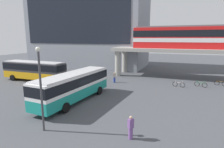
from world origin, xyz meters
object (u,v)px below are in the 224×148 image
Objects in this scene: bicycle_silver at (179,84)px; bicycle_green at (201,84)px; bus_main at (74,84)px; pedestrian_walking_across at (131,128)px; train at (210,37)px; station_building at (88,23)px; bicycle_brown at (221,83)px; bus_secondary at (34,69)px; pedestrian_by_bike_rack at (114,77)px.

bicycle_silver and bicycle_green have the same top height.
bicycle_green is (13.69, 12.13, -1.63)m from bus_main.
bicycle_silver is at bearing 80.95° from pedestrian_walking_across.
train is 24.94m from pedestrian_walking_across.
station_building is at bearing 146.42° from bicycle_silver.
pedestrian_walking_across reaches higher than bicycle_brown.
pedestrian_walking_across reaches higher than bicycle_silver.
bus_secondary is 6.43× the size of pedestrian_by_bike_rack.
train is at bearing 23.16° from bus_secondary.
bicycle_green is 12.87m from pedestrian_by_bike_rack.
bicycle_brown is at bearing 14.23° from pedestrian_by_bike_rack.
train reaches higher than bicycle_silver.
station_building reaches higher than bicycle_silver.
bicycle_brown is 1.01× the size of pedestrian_by_bike_rack.
train is 23.63m from bus_main.
bus_secondary is at bearing -163.54° from pedestrian_by_bike_rack.
bicycle_green and bicycle_brown have the same top height.
train is 14.55× the size of pedestrian_by_bike_rack.
bicycle_green is 0.98× the size of pedestrian_by_bike_rack.
station_building is at bearing 91.42° from bus_secondary.
bicycle_green is (3.00, 1.16, 0.00)m from bicycle_silver.
bicycle_silver is at bearing 11.64° from bus_secondary.
bicycle_silver is at bearing -121.31° from train.
station_building is 16.61× the size of bicycle_brown.
bicycle_green is at bearing -145.79° from bicycle_brown.
bicycle_green is 0.98× the size of pedestrian_walking_across.
bus_secondary is at bearing -164.76° from bicycle_brown.
train is at bearing 73.85° from pedestrian_walking_across.
bus_secondary reaches higher than bicycle_silver.
bus_main is at bearing -28.39° from bus_secondary.
bus_secondary is at bearing 151.61° from bus_main.
pedestrian_walking_across is at bearing -106.15° from train.
bus_main is (-14.78, -17.70, -5.19)m from train.
bicycle_brown is at bearing -22.90° from station_building.
bicycle_green is at bearing 41.53° from bus_main.
bicycle_brown is (16.52, 14.05, -1.63)m from bus_main.
station_building is 2.59× the size of bus_main.
pedestrian_walking_across is (7.09, -15.58, -0.00)m from pedestrian_by_bike_rack.
bicycle_green is 18.47m from pedestrian_walking_across.
bicycle_brown is (28.76, -12.15, -10.29)m from station_building.
train reaches higher than pedestrian_by_bike_rack.
pedestrian_by_bike_rack is at bearing -170.98° from bicycle_green.
pedestrian_by_bike_rack is (-15.53, -3.94, 0.45)m from bicycle_brown.
station_building is at bearing 157.10° from bicycle_brown.
bicycle_silver is (-4.09, -6.72, -6.82)m from train.
station_building is 17.17× the size of bicycle_green.
station_building is at bearing 162.54° from train.
pedestrian_by_bike_rack is (0.99, 10.11, -1.18)m from bus_main.
pedestrian_by_bike_rack reaches higher than bicycle_silver.
pedestrian_walking_across is (-8.45, -19.51, 0.45)m from bicycle_brown.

